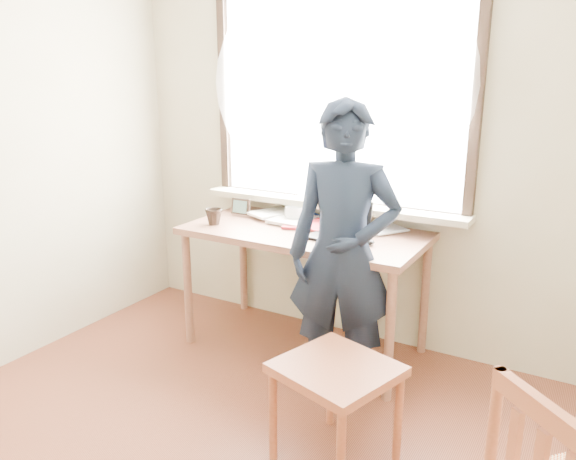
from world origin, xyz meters
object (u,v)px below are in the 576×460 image
Objects in this scene: work_chair at (336,381)px; desk at (305,243)px; mug_white at (294,214)px; person at (343,254)px; laptop at (341,229)px; mug_dark at (214,217)px.

desk is at bearing 125.67° from work_chair.
person reaches higher than mug_white.
laptop is 0.85m from mug_dark.
mug_dark is at bearing 148.94° from work_chair.
desk is 0.30m from laptop.
work_chair is (0.83, -1.08, -0.44)m from mug_white.
desk is 0.62m from mug_dark.
laptop is 1.08m from work_chair.
mug_white is (-0.16, 0.15, 0.13)m from desk.
person is at bearing -63.25° from laptop.
person reaches higher than mug_dark.
laptop is (0.27, -0.03, 0.14)m from desk.
mug_white is (-0.42, 0.18, -0.00)m from laptop.
desk reaches higher than work_chair.
desk is at bearing 126.20° from person.
mug_white is at bearing 157.17° from laptop.
work_chair is at bearing -52.48° from mug_white.
work_chair is (0.67, -0.93, -0.31)m from desk.
laptop reaches higher than desk.
desk is at bearing -42.55° from mug_white.
laptop is 0.57× the size of work_chair.
mug_white is 0.53m from mug_dark.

